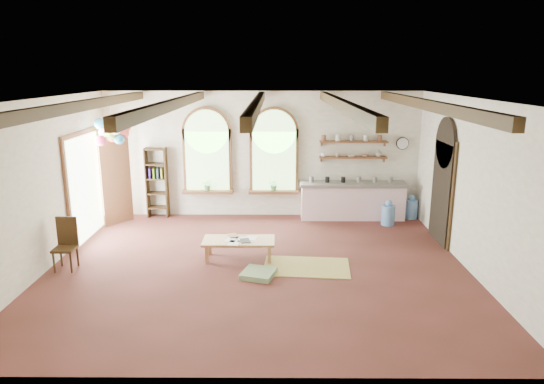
{
  "coord_description": "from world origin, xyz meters",
  "views": [
    {
      "loc": [
        0.32,
        -8.74,
        3.68
      ],
      "look_at": [
        0.26,
        0.6,
        1.34
      ],
      "focal_mm": 32.0,
      "sensor_mm": 36.0,
      "label": 1
    }
  ],
  "objects_px": {
    "kitchen_counter": "(352,200)",
    "side_chair": "(66,255)",
    "coffee_table": "(239,242)",
    "balloon_cluster": "(112,132)"
  },
  "relations": [
    {
      "from": "kitchen_counter",
      "to": "balloon_cluster",
      "type": "height_order",
      "value": "balloon_cluster"
    },
    {
      "from": "kitchen_counter",
      "to": "balloon_cluster",
      "type": "relative_size",
      "value": 2.33
    },
    {
      "from": "coffee_table",
      "to": "balloon_cluster",
      "type": "distance_m",
      "value": 4.07
    },
    {
      "from": "side_chair",
      "to": "coffee_table",
      "type": "bearing_deg",
      "value": 9.22
    },
    {
      "from": "kitchen_counter",
      "to": "coffee_table",
      "type": "relative_size",
      "value": 1.88
    },
    {
      "from": "coffee_table",
      "to": "side_chair",
      "type": "xyz_separation_m",
      "value": [
        -3.25,
        -0.53,
        -0.07
      ]
    },
    {
      "from": "kitchen_counter",
      "to": "side_chair",
      "type": "distance_m",
      "value": 6.82
    },
    {
      "from": "coffee_table",
      "to": "balloon_cluster",
      "type": "xyz_separation_m",
      "value": [
        -3.01,
        1.9,
        1.97
      ]
    },
    {
      "from": "kitchen_counter",
      "to": "balloon_cluster",
      "type": "xyz_separation_m",
      "value": [
        -5.71,
        -0.89,
        1.86
      ]
    },
    {
      "from": "coffee_table",
      "to": "kitchen_counter",
      "type": "bearing_deg",
      "value": 46.03
    }
  ]
}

